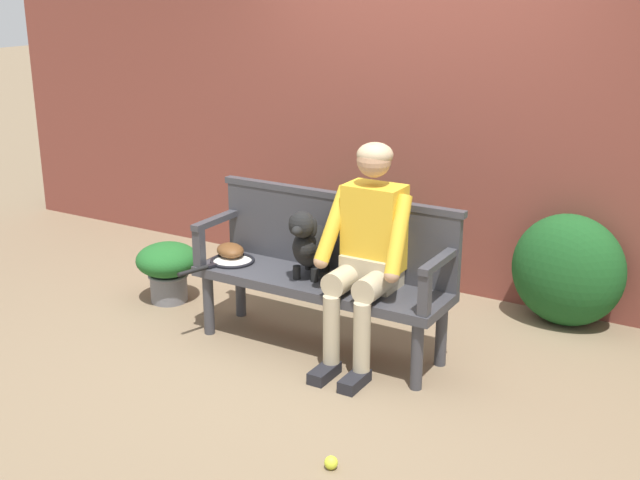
{
  "coord_description": "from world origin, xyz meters",
  "views": [
    {
      "loc": [
        2.41,
        -4.04,
        2.25
      ],
      "look_at": [
        0.0,
        0.0,
        0.72
      ],
      "focal_mm": 46.02,
      "sensor_mm": 36.0,
      "label": 1
    }
  ],
  "objects": [
    {
      "name": "person_seated",
      "position": [
        0.33,
        -0.01,
        0.74
      ],
      "size": [
        0.56,
        0.64,
        1.34
      ],
      "color": "black",
      "rests_on": "ground"
    },
    {
      "name": "hedge_bush_mid_right",
      "position": [
        -0.36,
        1.12,
        0.32
      ],
      "size": [
        1.0,
        0.82,
        0.64
      ],
      "primitive_type": "ellipsoid",
      "color": "#194C1E",
      "rests_on": "ground"
    },
    {
      "name": "baseball_glove",
      "position": [
        -0.72,
        0.05,
        0.51
      ],
      "size": [
        0.28,
        0.26,
        0.09
      ],
      "primitive_type": "ellipsoid",
      "rotation": [
        0.0,
        0.0,
        -0.54
      ],
      "color": "brown",
      "rests_on": "garden_bench"
    },
    {
      "name": "bench_armrest_right_end",
      "position": [
        0.78,
        -0.08,
        0.67
      ],
      "size": [
        0.06,
        0.47,
        0.28
      ],
      "color": "#38383D",
      "rests_on": "garden_bench"
    },
    {
      "name": "brick_garden_fence",
      "position": [
        0.0,
        1.5,
        1.34
      ],
      "size": [
        8.0,
        0.3,
        2.68
      ],
      "primitive_type": "cube",
      "color": "brown",
      "rests_on": "ground"
    },
    {
      "name": "tennis_ball",
      "position": [
        0.72,
        -1.11,
        0.03
      ],
      "size": [
        0.07,
        0.07,
        0.07
      ],
      "primitive_type": "sphere",
      "color": "#CCDB33",
      "rests_on": "ground"
    },
    {
      "name": "dog_on_bench",
      "position": [
        -0.07,
        -0.01,
        0.69
      ],
      "size": [
        0.26,
        0.45,
        0.45
      ],
      "color": "black",
      "rests_on": "garden_bench"
    },
    {
      "name": "hedge_bush_mid_left",
      "position": [
        1.21,
        1.17,
        0.38
      ],
      "size": [
        0.75,
        0.5,
        0.77
      ],
      "primitive_type": "ellipsoid",
      "color": "#194C1E",
      "rests_on": "ground"
    },
    {
      "name": "ground_plane",
      "position": [
        0.0,
        0.0,
        0.0
      ],
      "size": [
        40.0,
        40.0,
        0.0
      ],
      "primitive_type": "plane",
      "color": "#7A664C"
    },
    {
      "name": "potted_plant",
      "position": [
        -1.34,
        0.12,
        0.26
      ],
      "size": [
        0.44,
        0.44,
        0.43
      ],
      "color": "slate",
      "rests_on": "ground"
    },
    {
      "name": "bench_backrest",
      "position": [
        0.0,
        0.21,
        0.72
      ],
      "size": [
        1.68,
        0.06,
        0.5
      ],
      "color": "#38383D",
      "rests_on": "garden_bench"
    },
    {
      "name": "tennis_racket",
      "position": [
        -0.65,
        -0.05,
        0.48
      ],
      "size": [
        0.36,
        0.58,
        0.03
      ],
      "color": "black",
      "rests_on": "garden_bench"
    },
    {
      "name": "garden_bench",
      "position": [
        0.0,
        0.0,
        0.4
      ],
      "size": [
        1.64,
        0.47,
        0.47
      ],
      "color": "#38383D",
      "rests_on": "ground"
    },
    {
      "name": "bench_armrest_left_end",
      "position": [
        -0.78,
        -0.08,
        0.67
      ],
      "size": [
        0.06,
        0.47,
        0.28
      ],
      "color": "#38383D",
      "rests_on": "garden_bench"
    }
  ]
}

